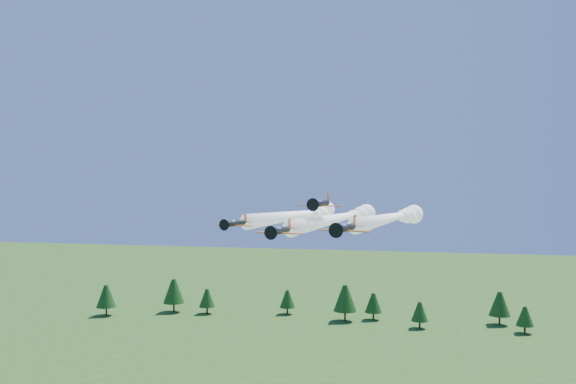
% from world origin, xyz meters
% --- Properties ---
extents(plane_lead, '(13.70, 50.15, 3.70)m').
position_xyz_m(plane_lead, '(3.93, 20.77, 40.12)').
color(plane_lead, black).
rests_on(plane_lead, ground).
extents(plane_left, '(14.80, 39.83, 3.70)m').
position_xyz_m(plane_left, '(-3.97, 23.42, 40.37)').
color(plane_left, black).
rests_on(plane_left, ground).
extents(plane_right, '(14.93, 43.16, 3.70)m').
position_xyz_m(plane_right, '(13.41, 20.40, 40.33)').
color(plane_right, black).
rests_on(plane_right, ground).
extents(plane_slot, '(7.46, 8.19, 2.60)m').
position_xyz_m(plane_slot, '(2.52, 6.30, 43.34)').
color(plane_slot, black).
rests_on(plane_slot, ground).
extents(treeline, '(170.42, 20.09, 11.79)m').
position_xyz_m(treeline, '(-10.96, 110.23, 6.41)').
color(treeline, '#382314').
rests_on(treeline, ground).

